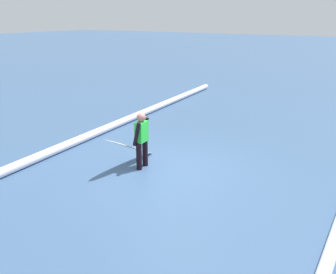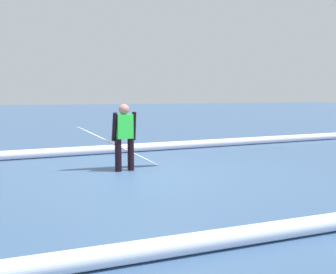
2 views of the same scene
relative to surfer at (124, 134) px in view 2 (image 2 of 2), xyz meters
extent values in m
plane|color=#3A5980|center=(-0.29, 0.66, -0.79)|extent=(126.91, 126.91, 0.00)
cylinder|color=black|center=(0.14, 0.01, -0.45)|extent=(0.14, 0.14, 0.69)
cylinder|color=black|center=(-0.14, -0.01, -0.45)|extent=(0.14, 0.14, 0.69)
cube|color=#2DD83F|center=(0.00, 0.00, 0.15)|extent=(0.35, 0.21, 0.51)
sphere|color=#B57065|center=(0.00, 0.00, 0.51)|extent=(0.22, 0.22, 0.22)
cylinder|color=black|center=(0.21, 0.01, 0.15)|extent=(0.09, 0.24, 0.61)
cylinder|color=black|center=(-0.21, -0.01, 0.15)|extent=(0.09, 0.16, 0.61)
ellipsoid|color=white|center=(0.01, -0.34, -0.32)|extent=(1.87, 0.29, 0.99)
ellipsoid|color=black|center=(0.01, -0.34, -0.31)|extent=(1.50, 0.12, 0.80)
cylinder|color=white|center=(1.68, -2.53, -0.67)|extent=(23.39, 1.18, 0.23)
cylinder|color=white|center=(1.26, 4.57, -0.69)|extent=(24.98, 0.73, 0.21)
camera|label=1|loc=(6.74, 4.83, 2.84)|focal=38.34mm
camera|label=2|loc=(2.48, 8.10, 0.80)|focal=43.19mm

